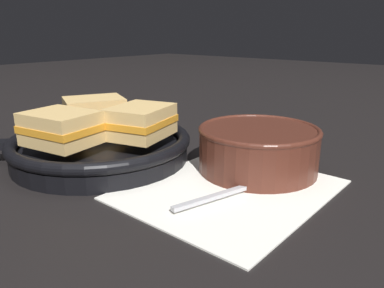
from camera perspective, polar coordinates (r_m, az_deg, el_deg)
ground_plane at (r=0.52m, az=4.61°, el=-5.07°), size 4.00×4.00×0.00m
napkin at (r=0.48m, az=5.74°, el=-6.80°), size 0.26×0.22×0.00m
soup_bowl at (r=0.54m, az=10.06°, el=-0.38°), size 0.17×0.17×0.07m
spoon at (r=0.48m, az=8.79°, el=-6.31°), size 0.16×0.06×0.01m
skillet at (r=0.60m, az=-13.84°, el=-0.45°), size 0.33×0.32×0.04m
sandwich_near_left at (r=0.65m, az=-14.63°, el=4.83°), size 0.12×0.11×0.05m
sandwich_near_right at (r=0.55m, az=-19.33°, el=2.30°), size 0.09×0.11×0.05m
sandwich_far_left at (r=0.57m, az=-7.84°, el=3.42°), size 0.11×0.10×0.05m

